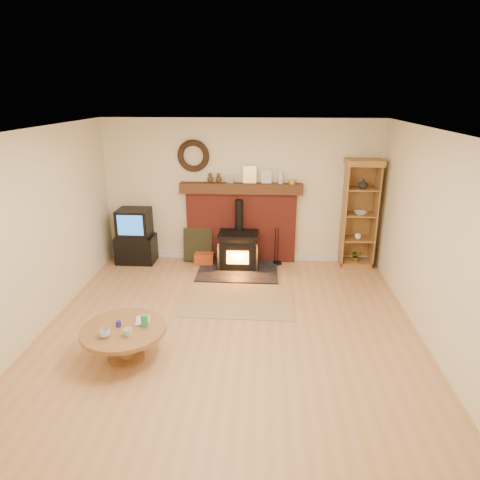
# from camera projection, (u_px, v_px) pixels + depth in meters

# --- Properties ---
(ground) EXTENTS (5.50, 5.50, 0.00)m
(ground) POSITION_uv_depth(u_px,v_px,m) (229.00, 335.00, 5.60)
(ground) COLOR tan
(ground) RESTS_ON ground
(room_shell) EXTENTS (5.02, 5.52, 2.61)m
(room_shell) POSITION_uv_depth(u_px,v_px,m) (227.00, 207.00, 5.13)
(room_shell) COLOR beige
(room_shell) RESTS_ON ground
(chimney_breast) EXTENTS (2.20, 0.22, 1.78)m
(chimney_breast) POSITION_uv_depth(u_px,v_px,m) (241.00, 219.00, 7.85)
(chimney_breast) COLOR maroon
(chimney_breast) RESTS_ON ground
(wood_stove) EXTENTS (1.40, 1.00, 1.22)m
(wood_stove) POSITION_uv_depth(u_px,v_px,m) (238.00, 252.00, 7.64)
(wood_stove) COLOR black
(wood_stove) RESTS_ON ground
(area_rug) EXTENTS (1.71, 1.18, 0.01)m
(area_rug) POSITION_uv_depth(u_px,v_px,m) (237.00, 300.00, 6.54)
(area_rug) COLOR olive
(area_rug) RESTS_ON ground
(tv_unit) EXTENTS (0.70, 0.50, 1.02)m
(tv_unit) POSITION_uv_depth(u_px,v_px,m) (135.00, 237.00, 7.88)
(tv_unit) COLOR black
(tv_unit) RESTS_ON ground
(curio_cabinet) EXTENTS (0.62, 0.45, 1.94)m
(curio_cabinet) POSITION_uv_depth(u_px,v_px,m) (359.00, 214.00, 7.57)
(curio_cabinet) COLOR olive
(curio_cabinet) RESTS_ON ground
(firelog_box) EXTENTS (0.35, 0.22, 0.22)m
(firelog_box) POSITION_uv_depth(u_px,v_px,m) (204.00, 259.00, 7.87)
(firelog_box) COLOR #C47E08
(firelog_box) RESTS_ON ground
(leaning_painting) EXTENTS (0.53, 0.14, 0.63)m
(leaning_painting) POSITION_uv_depth(u_px,v_px,m) (198.00, 245.00, 7.95)
(leaning_painting) COLOR black
(leaning_painting) RESTS_ON ground
(fire_tools) EXTENTS (0.16, 0.16, 0.70)m
(fire_tools) POSITION_uv_depth(u_px,v_px,m) (277.00, 259.00, 7.88)
(fire_tools) COLOR black
(fire_tools) RESTS_ON ground
(coffee_table) EXTENTS (0.99, 0.99, 0.58)m
(coffee_table) POSITION_uv_depth(u_px,v_px,m) (124.00, 334.00, 5.00)
(coffee_table) COLOR brown
(coffee_table) RESTS_ON ground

